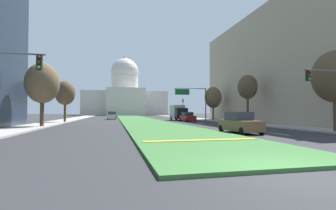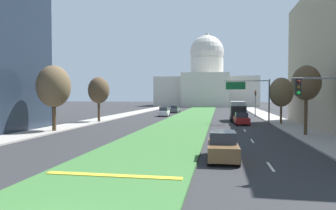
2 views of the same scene
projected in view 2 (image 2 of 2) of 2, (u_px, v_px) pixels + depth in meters
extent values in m
plane|color=#2B2B2D|center=(195.00, 115.00, 65.38)|extent=(260.00, 260.00, 0.00)
cube|color=#386B33|center=(192.00, 116.00, 59.65)|extent=(7.85, 104.69, 0.14)
cube|color=gold|center=(113.00, 175.00, 15.22)|extent=(7.07, 0.50, 0.04)
cube|color=silver|center=(271.00, 167.00, 17.77)|extent=(0.16, 2.40, 0.01)
cube|color=silver|center=(252.00, 141.00, 27.83)|extent=(0.16, 2.40, 0.01)
cube|color=silver|center=(245.00, 130.00, 36.15)|extent=(0.16, 2.40, 0.01)
cube|color=silver|center=(239.00, 122.00, 46.69)|extent=(0.16, 2.40, 0.01)
cube|color=silver|center=(236.00, 118.00, 56.32)|extent=(0.16, 2.40, 0.01)
cube|color=#9E9991|center=(112.00, 117.00, 56.38)|extent=(4.00, 104.69, 0.15)
cube|color=#9E9991|center=(275.00, 120.00, 51.46)|extent=(4.00, 104.69, 0.15)
cube|color=beige|center=(207.00, 92.00, 122.50)|extent=(39.07, 22.85, 11.28)
cube|color=beige|center=(205.00, 90.00, 109.26)|extent=(17.19, 4.00, 12.41)
cylinder|color=beige|center=(207.00, 68.00, 122.20)|extent=(13.27, 13.27, 7.78)
sphere|color=beige|center=(207.00, 53.00, 122.00)|extent=(13.69, 13.69, 13.69)
cylinder|color=beige|center=(207.00, 37.00, 121.80)|extent=(1.80, 1.80, 3.00)
cylinder|color=#515456|center=(325.00, 78.00, 15.15)|extent=(3.20, 0.10, 0.10)
cube|color=black|center=(298.00, 87.00, 15.38)|extent=(0.28, 0.24, 0.84)
sphere|color=#510F0F|center=(299.00, 82.00, 15.23)|extent=(0.18, 0.18, 0.18)
sphere|color=#4C380F|center=(299.00, 87.00, 15.24)|extent=(0.18, 0.18, 0.18)
sphere|color=#1ED838|center=(299.00, 93.00, 15.25)|extent=(0.18, 0.18, 0.18)
cylinder|color=#515456|center=(255.00, 104.00, 58.60)|extent=(0.16, 0.16, 5.20)
cube|color=black|center=(255.00, 93.00, 58.54)|extent=(0.28, 0.24, 0.84)
sphere|color=red|center=(256.00, 92.00, 58.39)|extent=(0.18, 0.18, 0.18)
sphere|color=#4C380F|center=(256.00, 93.00, 58.40)|extent=(0.18, 0.18, 0.18)
sphere|color=#0F4219|center=(255.00, 95.00, 58.41)|extent=(0.18, 0.18, 0.18)
cylinder|color=#515456|center=(269.00, 102.00, 43.49)|extent=(0.20, 0.20, 6.50)
cylinder|color=#515456|center=(247.00, 81.00, 43.93)|extent=(6.31, 0.12, 0.12)
cube|color=#146033|center=(236.00, 86.00, 44.17)|extent=(2.80, 0.08, 1.10)
cylinder|color=#4C3823|center=(54.00, 114.00, 34.61)|extent=(0.44, 0.44, 4.03)
ellipsoid|color=brown|center=(54.00, 86.00, 34.51)|extent=(3.82, 3.82, 4.77)
cylinder|color=#4C3823|center=(306.00, 114.00, 31.05)|extent=(0.34, 0.34, 4.57)
ellipsoid|color=brown|center=(306.00, 83.00, 30.95)|extent=(2.86, 2.86, 3.57)
cylinder|color=#4C3823|center=(99.00, 110.00, 46.86)|extent=(0.38, 0.38, 3.97)
ellipsoid|color=brown|center=(99.00, 90.00, 46.76)|extent=(3.26, 3.26, 4.08)
cylinder|color=#4C3823|center=(281.00, 112.00, 43.63)|extent=(0.29, 0.29, 3.61)
ellipsoid|color=brown|center=(281.00, 92.00, 43.54)|extent=(3.35, 3.35, 4.19)
cube|color=brown|center=(223.00, 150.00, 19.65)|extent=(2.02, 4.54, 0.89)
cube|color=#282D38|center=(223.00, 137.00, 19.80)|extent=(1.72, 2.20, 0.73)
cylinder|color=black|center=(239.00, 161.00, 17.76)|extent=(0.24, 0.65, 0.64)
cylinder|color=black|center=(209.00, 160.00, 18.01)|extent=(0.24, 0.65, 0.64)
cylinder|color=black|center=(234.00, 150.00, 21.32)|extent=(0.24, 0.65, 0.64)
cylinder|color=black|center=(209.00, 150.00, 21.56)|extent=(0.24, 0.65, 0.64)
cube|color=maroon|center=(241.00, 120.00, 43.33)|extent=(2.16, 4.24, 0.84)
cube|color=#282D38|center=(241.00, 115.00, 43.47)|extent=(1.80, 2.09, 0.69)
cylinder|color=black|center=(249.00, 123.00, 41.64)|extent=(0.26, 0.65, 0.64)
cylinder|color=black|center=(236.00, 123.00, 41.83)|extent=(0.26, 0.65, 0.64)
cylinder|color=black|center=(246.00, 121.00, 44.85)|extent=(0.26, 0.65, 0.64)
cylinder|color=black|center=(234.00, 121.00, 45.04)|extent=(0.26, 0.65, 0.64)
cube|color=silver|center=(164.00, 113.00, 60.74)|extent=(1.92, 4.29, 0.90)
cube|color=#282D38|center=(164.00, 109.00, 60.55)|extent=(1.64, 2.08, 0.73)
cylinder|color=black|center=(161.00, 114.00, 62.52)|extent=(0.24, 0.65, 0.64)
cylinder|color=black|center=(169.00, 114.00, 62.29)|extent=(0.24, 0.65, 0.64)
cylinder|color=black|center=(159.00, 115.00, 59.22)|extent=(0.24, 0.65, 0.64)
cylinder|color=black|center=(167.00, 115.00, 58.99)|extent=(0.24, 0.65, 0.64)
cube|color=#4C5156|center=(175.00, 110.00, 72.67)|extent=(1.90, 4.33, 0.82)
cube|color=#282D38|center=(175.00, 107.00, 72.48)|extent=(1.62, 2.10, 0.67)
cylinder|color=black|center=(173.00, 111.00, 74.49)|extent=(0.24, 0.65, 0.64)
cylinder|color=black|center=(179.00, 111.00, 74.17)|extent=(0.24, 0.65, 0.64)
cylinder|color=black|center=(170.00, 112.00, 71.19)|extent=(0.24, 0.65, 0.64)
cylinder|color=black|center=(177.00, 112.00, 70.86)|extent=(0.24, 0.65, 0.64)
cube|color=black|center=(239.00, 113.00, 47.14)|extent=(2.30, 2.00, 2.20)
cube|color=#B2B2B7|center=(237.00, 110.00, 50.28)|extent=(2.30, 4.40, 2.80)
cylinder|color=black|center=(245.00, 119.00, 47.00)|extent=(0.30, 0.90, 0.90)
cylinder|color=black|center=(232.00, 119.00, 47.35)|extent=(0.30, 0.90, 0.90)
cylinder|color=black|center=(243.00, 117.00, 51.23)|extent=(0.30, 0.90, 0.90)
cylinder|color=black|center=(231.00, 117.00, 51.59)|extent=(0.30, 0.90, 0.90)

